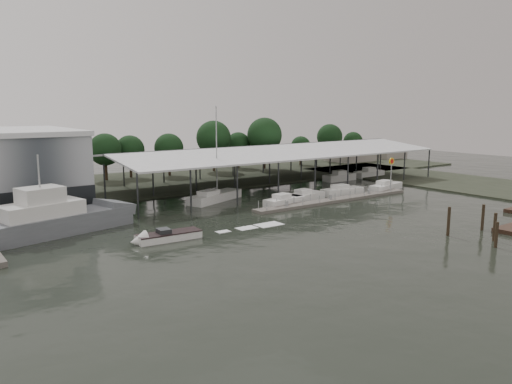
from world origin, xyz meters
TOP-DOWN VIEW (x-y plane):
  - ground at (0.00, 0.00)m, footprint 200.00×200.00m
  - land_strip_far at (0.00, 42.00)m, footprint 140.00×30.00m
  - land_strip_east at (45.00, 10.00)m, footprint 20.00×60.00m
  - covered_boat_shed at (17.00, 28.00)m, footprint 58.24×24.00m
  - floating_dock at (15.00, 10.00)m, footprint 28.00×2.00m
  - shell_fuel_sign at (27.00, 9.99)m, footprint 1.10×0.18m
  - distant_commercial_buildings at (59.03, 44.69)m, footprint 22.00×8.00m
  - grey_trawler at (-22.45, 14.22)m, footprint 18.37×8.31m
  - white_sailboat at (1.06, 20.21)m, footprint 10.01×6.07m
  - speedboat_underway at (-14.26, 4.98)m, footprint 18.28×3.15m
  - moored_cruiser_0 at (7.23, 12.07)m, footprint 6.67×3.20m
  - moored_cruiser_1 at (12.06, 13.18)m, footprint 6.41×2.96m
  - moored_cruiser_2 at (19.54, 13.19)m, footprint 7.13×2.55m
  - moored_cruiser_3 at (28.43, 12.10)m, footprint 7.82×3.87m
  - mooring_pilings at (12.68, -15.19)m, footprint 5.72×9.07m
  - horizon_tree_line at (23.52, 47.22)m, footprint 67.07×10.87m

SIDE VIEW (x-z plane):
  - ground at x=0.00m, z-range 0.00..0.00m
  - land_strip_far at x=0.00m, z-range -0.05..0.25m
  - land_strip_east at x=45.00m, z-range -0.05..0.25m
  - floating_dock at x=15.00m, z-range -0.50..0.90m
  - speedboat_underway at x=-14.26m, z-range -0.61..1.39m
  - moored_cruiser_2 at x=19.54m, z-range -0.24..1.46m
  - moored_cruiser_1 at x=12.06m, z-range -0.24..1.46m
  - moored_cruiser_3 at x=28.43m, z-range -0.24..1.46m
  - moored_cruiser_0 at x=7.23m, z-range -0.24..1.46m
  - white_sailboat at x=1.06m, z-range -6.16..7.47m
  - mooring_pilings at x=12.68m, z-range -0.71..2.96m
  - grey_trawler at x=-22.45m, z-range -2.84..6.00m
  - distant_commercial_buildings at x=59.03m, z-range -0.16..3.84m
  - shell_fuel_sign at x=27.00m, z-range 1.15..6.70m
  - covered_boat_shed at x=17.00m, z-range 2.65..9.61m
  - horizon_tree_line at x=23.52m, z-range 0.64..11.74m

